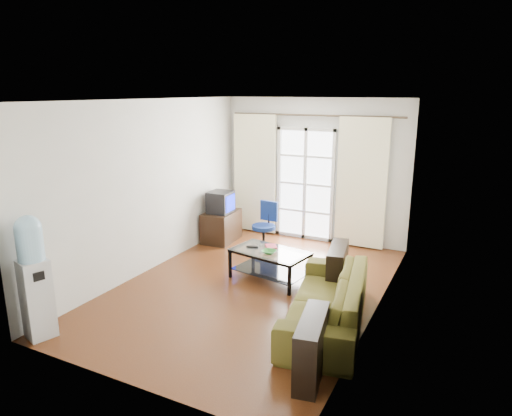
% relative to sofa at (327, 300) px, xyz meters
% --- Properties ---
extents(floor, '(5.20, 5.20, 0.00)m').
position_rel_sofa_xyz_m(floor, '(-1.32, 0.55, -0.32)').
color(floor, '#5B2F15').
rests_on(floor, ground).
extents(ceiling, '(5.20, 5.20, 0.00)m').
position_rel_sofa_xyz_m(ceiling, '(-1.32, 0.55, 2.38)').
color(ceiling, white).
rests_on(ceiling, wall_back).
extents(wall_back, '(3.60, 0.02, 2.70)m').
position_rel_sofa_xyz_m(wall_back, '(-1.32, 3.15, 1.03)').
color(wall_back, silver).
rests_on(wall_back, floor).
extents(wall_front, '(3.60, 0.02, 2.70)m').
position_rel_sofa_xyz_m(wall_front, '(-1.32, -2.05, 1.03)').
color(wall_front, silver).
rests_on(wall_front, floor).
extents(wall_left, '(0.02, 5.20, 2.70)m').
position_rel_sofa_xyz_m(wall_left, '(-3.12, 0.55, 1.03)').
color(wall_left, silver).
rests_on(wall_left, floor).
extents(wall_right, '(0.02, 5.20, 2.70)m').
position_rel_sofa_xyz_m(wall_right, '(0.48, 0.55, 1.03)').
color(wall_right, silver).
rests_on(wall_right, floor).
extents(french_door, '(1.16, 0.06, 2.15)m').
position_rel_sofa_xyz_m(french_door, '(-1.47, 3.09, 0.75)').
color(french_door, white).
rests_on(french_door, wall_back).
extents(curtain_rod, '(3.30, 0.04, 0.04)m').
position_rel_sofa_xyz_m(curtain_rod, '(-1.32, 3.05, 2.06)').
color(curtain_rod, '#4C3F2D').
rests_on(curtain_rod, wall_back).
extents(curtain_left, '(0.90, 0.07, 2.35)m').
position_rel_sofa_xyz_m(curtain_left, '(-2.52, 3.03, 0.88)').
color(curtain_left, '#FFFBCD').
rests_on(curtain_left, curtain_rod).
extents(curtain_right, '(0.90, 0.07, 2.35)m').
position_rel_sofa_xyz_m(curtain_right, '(-0.37, 3.03, 0.88)').
color(curtain_right, '#FFFBCD').
rests_on(curtain_right, curtain_rod).
extents(radiator, '(0.64, 0.12, 0.64)m').
position_rel_sofa_xyz_m(radiator, '(-0.52, 3.05, 0.01)').
color(radiator, '#9A9B9D').
rests_on(radiator, floor).
extents(sofa, '(2.50, 1.63, 0.64)m').
position_rel_sofa_xyz_m(sofa, '(0.00, 0.00, 0.00)').
color(sofa, olive).
rests_on(sofa, floor).
extents(coffee_table, '(1.24, 0.84, 0.46)m').
position_rel_sofa_xyz_m(coffee_table, '(-1.20, 0.92, -0.02)').
color(coffee_table, silver).
rests_on(coffee_table, floor).
extents(bowl, '(0.26, 0.26, 0.05)m').
position_rel_sofa_xyz_m(bowl, '(-1.16, 0.81, 0.17)').
color(bowl, green).
rests_on(bowl, coffee_table).
extents(book, '(0.37, 0.37, 0.02)m').
position_rel_sofa_xyz_m(book, '(-1.33, 1.04, 0.15)').
color(book, '#A82E14').
rests_on(book, coffee_table).
extents(remote, '(0.19, 0.10, 0.02)m').
position_rel_sofa_xyz_m(remote, '(-1.52, 0.95, 0.15)').
color(remote, black).
rests_on(remote, coffee_table).
extents(tv_stand, '(0.58, 0.82, 0.58)m').
position_rel_sofa_xyz_m(tv_stand, '(-2.83, 2.21, -0.03)').
color(tv_stand, black).
rests_on(tv_stand, floor).
extents(crt_tv, '(0.47, 0.46, 0.41)m').
position_rel_sofa_xyz_m(crt_tv, '(-2.83, 2.16, 0.46)').
color(crt_tv, black).
rests_on(crt_tv, tv_stand).
extents(task_chair, '(0.65, 0.65, 0.88)m').
position_rel_sofa_xyz_m(task_chair, '(-1.87, 2.12, -0.06)').
color(task_chair, black).
rests_on(task_chair, floor).
extents(water_cooler, '(0.38, 0.38, 1.48)m').
position_rel_sofa_xyz_m(water_cooler, '(-2.92, -1.80, 0.45)').
color(water_cooler, silver).
rests_on(water_cooler, floor).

